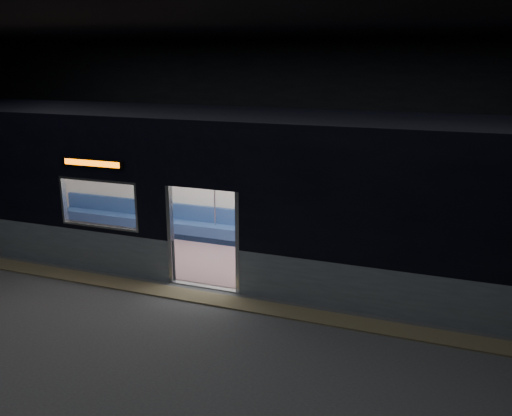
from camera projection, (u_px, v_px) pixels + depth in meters
The scene contains 7 objects.
station_floor at pixel (180, 309), 9.98m from camera, with size 24.00×14.00×0.01m, color #47494C.
station_envelope at pixel (172, 108), 9.00m from camera, with size 24.00×14.00×5.00m.
tactile_strip at pixel (194, 296), 10.47m from camera, with size 22.80×0.50×0.03m, color #8C7F59.
metro_car at pixel (233, 183), 11.78m from camera, with size 18.00×3.04×3.35m.
passenger at pixel (353, 226), 12.12m from camera, with size 0.44×0.74×1.44m.
handbag at pixel (351, 235), 11.93m from camera, with size 0.30×0.26×0.15m, color black.
transit_map at pixel (398, 198), 11.91m from camera, with size 1.06×0.03×0.69m, color white.
Camera 1 is at (4.53, -8.04, 4.47)m, focal length 38.00 mm.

